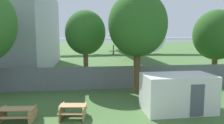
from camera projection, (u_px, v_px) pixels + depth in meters
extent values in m
cylinder|color=slate|center=(13.00, 80.00, 17.98)|extent=(0.07, 0.07, 2.02)
cylinder|color=slate|center=(44.00, 79.00, 18.29)|extent=(0.07, 0.07, 2.02)
cylinder|color=slate|center=(75.00, 79.00, 18.61)|extent=(0.07, 0.07, 2.02)
cylinder|color=slate|center=(105.00, 78.00, 18.92)|extent=(0.07, 0.07, 2.02)
cylinder|color=slate|center=(133.00, 77.00, 19.23)|extent=(0.07, 0.07, 2.02)
cylinder|color=slate|center=(161.00, 76.00, 19.55)|extent=(0.07, 0.07, 2.02)
cylinder|color=slate|center=(188.00, 76.00, 19.86)|extent=(0.07, 0.07, 2.02)
cylinder|color=slate|center=(214.00, 75.00, 20.17)|extent=(0.07, 0.07, 2.02)
cube|color=slate|center=(105.00, 78.00, 18.92)|extent=(56.00, 0.01, 2.02)
cylinder|color=white|center=(125.00, 36.00, 49.92)|extent=(4.45, 33.37, 4.06)
cone|color=white|center=(147.00, 37.00, 31.49)|extent=(4.11, 4.11, 4.06)
cone|color=white|center=(114.00, 36.00, 68.85)|extent=(3.72, 5.12, 3.66)
cube|color=white|center=(163.00, 39.00, 52.71)|extent=(15.53, 6.87, 0.30)
cylinder|color=#939399|center=(153.00, 43.00, 52.95)|extent=(1.87, 3.68, 1.83)
cube|color=white|center=(83.00, 39.00, 50.58)|extent=(15.47, 6.55, 0.30)
cylinder|color=#939399|center=(93.00, 43.00, 51.32)|extent=(1.87, 3.68, 1.83)
cube|color=white|center=(116.00, 18.00, 64.70)|extent=(0.28, 3.66, 6.10)
cube|color=white|center=(116.00, 34.00, 65.09)|extent=(8.98, 3.35, 0.20)
cylinder|color=#2D2D33|center=(135.00, 54.00, 39.65)|extent=(0.24, 0.24, 2.28)
cylinder|color=#2D2D33|center=(135.00, 59.00, 39.76)|extent=(0.31, 0.56, 0.56)
cylinder|color=#2D2D33|center=(134.00, 49.00, 52.24)|extent=(0.24, 0.24, 2.28)
cylinder|color=#2D2D33|center=(134.00, 53.00, 52.35)|extent=(0.31, 0.56, 0.56)
cylinder|color=#2D2D33|center=(113.00, 50.00, 51.69)|extent=(0.24, 0.24, 2.28)
cylinder|color=#2D2D33|center=(113.00, 53.00, 51.80)|extent=(0.31, 0.56, 0.56)
cube|color=silver|center=(178.00, 93.00, 13.55)|extent=(4.31, 2.49, 2.31)
cube|color=#4C515B|center=(197.00, 101.00, 12.47)|extent=(0.84, 0.05, 1.90)
cube|color=tan|center=(17.00, 109.00, 11.91)|extent=(1.95, 0.90, 0.04)
cube|color=tan|center=(21.00, 110.00, 12.51)|extent=(1.91, 0.43, 0.04)
cube|color=tan|center=(13.00, 118.00, 11.40)|extent=(1.91, 0.43, 0.04)
cube|color=tan|center=(33.00, 115.00, 12.00)|extent=(0.17, 1.40, 0.74)
cube|color=tan|center=(1.00, 115.00, 11.92)|extent=(0.17, 1.40, 0.74)
cube|color=tan|center=(73.00, 105.00, 12.47)|extent=(1.59, 0.94, 0.04)
cube|color=tan|center=(75.00, 107.00, 13.06)|extent=(1.53, 0.46, 0.04)
cube|color=tan|center=(71.00, 114.00, 11.95)|extent=(1.53, 0.46, 0.04)
cube|color=tan|center=(84.00, 111.00, 12.52)|extent=(0.23, 1.40, 0.74)
cube|color=tan|center=(62.00, 112.00, 12.51)|extent=(0.23, 1.40, 0.74)
cylinder|color=brown|center=(86.00, 68.00, 19.80)|extent=(0.43, 0.43, 3.40)
ellipsoid|color=#2D6023|center=(85.00, 32.00, 19.39)|extent=(3.59, 3.59, 3.95)
cylinder|color=brown|center=(137.00, 72.00, 17.51)|extent=(0.56, 0.56, 3.59)
ellipsoid|color=#2D6023|center=(138.00, 24.00, 17.03)|extent=(4.63, 4.63, 5.09)
cylinder|color=brown|center=(214.00, 69.00, 21.13)|extent=(0.52, 0.52, 2.88)
ellipsoid|color=#28561E|center=(216.00, 35.00, 20.71)|extent=(4.30, 4.30, 4.73)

